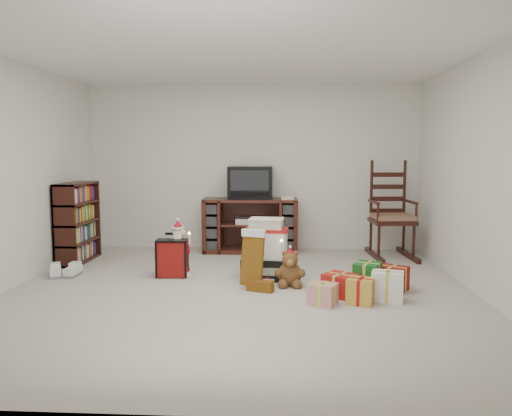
{
  "coord_description": "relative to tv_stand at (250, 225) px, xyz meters",
  "views": [
    {
      "loc": [
        0.47,
        -5.15,
        1.49
      ],
      "look_at": [
        0.15,
        0.6,
        0.84
      ],
      "focal_mm": 35.0,
      "sensor_mm": 36.0,
      "label": 1
    }
  ],
  "objects": [
    {
      "name": "tv_stand",
      "position": [
        0.0,
        0.0,
        0.0
      ],
      "size": [
        1.41,
        0.54,
        0.8
      ],
      "rotation": [
        0.0,
        0.0,
        0.03
      ],
      "color": "#431C13",
      "rests_on": "floor"
    },
    {
      "name": "mrs_claus_figurine",
      "position": [
        -0.78,
        -1.46,
        -0.14
      ],
      "size": [
        0.33,
        0.31,
        0.68
      ],
      "color": "#A7121D",
      "rests_on": "floor"
    },
    {
      "name": "stocking",
      "position": [
        0.16,
        -2.07,
        -0.07
      ],
      "size": [
        0.34,
        0.23,
        0.66
      ],
      "primitive_type": null,
      "rotation": [
        0.0,
        0.0,
        -0.35
      ],
      "color": "#0B6813",
      "rests_on": "floor"
    },
    {
      "name": "gift_pile",
      "position": [
        0.29,
        -1.58,
        -0.09
      ],
      "size": [
        0.59,
        0.46,
        0.7
      ],
      "rotation": [
        0.0,
        0.0,
        -0.1
      ],
      "color": "black",
      "rests_on": "floor"
    },
    {
      "name": "crt_television",
      "position": [
        0.0,
        0.04,
        0.64
      ],
      "size": [
        0.66,
        0.48,
        0.48
      ],
      "rotation": [
        0.0,
        0.0,
        0.01
      ],
      "color": "black",
      "rests_on": "tv_stand"
    },
    {
      "name": "teddy_bear",
      "position": [
        0.57,
        -1.91,
        -0.23
      ],
      "size": [
        0.27,
        0.23,
        0.39
      ],
      "color": "brown",
      "rests_on": "floor"
    },
    {
      "name": "room",
      "position": [
        0.02,
        -2.22,
        0.85
      ],
      "size": [
        5.01,
        5.01,
        2.51
      ],
      "color": "#B2ABA3",
      "rests_on": "ground"
    },
    {
      "name": "bookshelf",
      "position": [
        -2.3,
        -0.8,
        0.12
      ],
      "size": [
        0.29,
        0.88,
        1.08
      ],
      "color": "#35140E",
      "rests_on": "floor"
    },
    {
      "name": "red_suitcase",
      "position": [
        -0.83,
        -1.59,
        -0.17
      ],
      "size": [
        0.36,
        0.2,
        0.53
      ],
      "rotation": [
        0.0,
        0.0,
        0.06
      ],
      "color": "maroon",
      "rests_on": "floor"
    },
    {
      "name": "gift_cluster",
      "position": [
        1.31,
        -2.32,
        -0.26
      ],
      "size": [
        0.8,
        1.12,
        0.27
      ],
      "color": "#AA1813",
      "rests_on": "floor"
    },
    {
      "name": "sneaker_pair",
      "position": [
        -2.14,
        -1.63,
        -0.35
      ],
      "size": [
        0.39,
        0.33,
        0.11
      ],
      "rotation": [
        0.0,
        0.0,
        0.25
      ],
      "color": "white",
      "rests_on": "floor"
    },
    {
      "name": "santa_figurine",
      "position": [
        0.33,
        -1.66,
        -0.16
      ],
      "size": [
        0.3,
        0.29,
        0.62
      ],
      "color": "#A7121D",
      "rests_on": "floor"
    },
    {
      "name": "rocking_chair",
      "position": [
        2.03,
        -0.23,
        0.09
      ],
      "size": [
        0.64,
        0.99,
        1.43
      ],
      "rotation": [
        0.0,
        0.0,
        0.08
      ],
      "color": "#35140E",
      "rests_on": "floor"
    }
  ]
}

